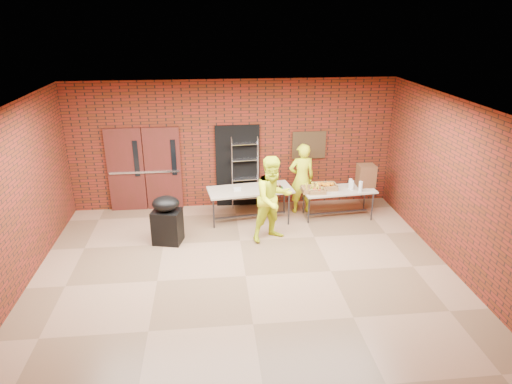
{
  "coord_description": "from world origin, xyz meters",
  "views": [
    {
      "loc": [
        -0.59,
        -7.43,
        4.66
      ],
      "look_at": [
        0.35,
        1.4,
        1.15
      ],
      "focal_mm": 32.0,
      "sensor_mm": 36.0,
      "label": 1
    }
  ],
  "objects_px": {
    "covered_grill": "(167,220)",
    "volunteer_man": "(273,199)",
    "table_left": "(250,192)",
    "table_right": "(338,192)",
    "coffee_dispenser": "(366,176)",
    "wire_rack": "(245,173)",
    "volunteer_woman": "(302,179)"
  },
  "relations": [
    {
      "from": "covered_grill",
      "to": "volunteer_man",
      "type": "bearing_deg",
      "value": 11.92
    },
    {
      "from": "table_left",
      "to": "table_right",
      "type": "height_order",
      "value": "table_left"
    },
    {
      "from": "volunteer_man",
      "to": "table_right",
      "type": "bearing_deg",
      "value": 5.45
    },
    {
      "from": "table_left",
      "to": "covered_grill",
      "type": "relative_size",
      "value": 1.92
    },
    {
      "from": "coffee_dispenser",
      "to": "table_right",
      "type": "bearing_deg",
      "value": -167.09
    },
    {
      "from": "table_right",
      "to": "volunteer_man",
      "type": "relative_size",
      "value": 0.95
    },
    {
      "from": "table_left",
      "to": "coffee_dispenser",
      "type": "bearing_deg",
      "value": -4.32
    },
    {
      "from": "wire_rack",
      "to": "table_right",
      "type": "relative_size",
      "value": 1.02
    },
    {
      "from": "covered_grill",
      "to": "wire_rack",
      "type": "bearing_deg",
      "value": 57.89
    },
    {
      "from": "wire_rack",
      "to": "table_left",
      "type": "relative_size",
      "value": 0.89
    },
    {
      "from": "table_right",
      "to": "coffee_dispenser",
      "type": "xyz_separation_m",
      "value": [
        0.71,
        0.16,
        0.33
      ]
    },
    {
      "from": "table_left",
      "to": "covered_grill",
      "type": "bearing_deg",
      "value": -161.38
    },
    {
      "from": "table_left",
      "to": "coffee_dispenser",
      "type": "relative_size",
      "value": 3.83
    },
    {
      "from": "covered_grill",
      "to": "volunteer_man",
      "type": "relative_size",
      "value": 0.56
    },
    {
      "from": "wire_rack",
      "to": "coffee_dispenser",
      "type": "relative_size",
      "value": 3.4
    },
    {
      "from": "coffee_dispenser",
      "to": "covered_grill",
      "type": "distance_m",
      "value": 4.84
    },
    {
      "from": "wire_rack",
      "to": "coffee_dispenser",
      "type": "bearing_deg",
      "value": -18.45
    },
    {
      "from": "table_left",
      "to": "volunteer_woman",
      "type": "bearing_deg",
      "value": 9.27
    },
    {
      "from": "table_right",
      "to": "volunteer_man",
      "type": "distance_m",
      "value": 2.0
    },
    {
      "from": "wire_rack",
      "to": "volunteer_woman",
      "type": "height_order",
      "value": "wire_rack"
    },
    {
      "from": "coffee_dispenser",
      "to": "covered_grill",
      "type": "xyz_separation_m",
      "value": [
        -4.7,
        -1.07,
        -0.45
      ]
    },
    {
      "from": "table_right",
      "to": "covered_grill",
      "type": "relative_size",
      "value": 1.68
    },
    {
      "from": "wire_rack",
      "to": "table_left",
      "type": "xyz_separation_m",
      "value": [
        0.05,
        -0.85,
        -0.17
      ]
    },
    {
      "from": "wire_rack",
      "to": "table_left",
      "type": "distance_m",
      "value": 0.87
    },
    {
      "from": "table_right",
      "to": "coffee_dispenser",
      "type": "relative_size",
      "value": 3.34
    },
    {
      "from": "volunteer_woman",
      "to": "covered_grill",
      "type": "bearing_deg",
      "value": 17.22
    },
    {
      "from": "table_right",
      "to": "coffee_dispenser",
      "type": "distance_m",
      "value": 0.8
    },
    {
      "from": "table_left",
      "to": "volunteer_man",
      "type": "distance_m",
      "value": 1.09
    },
    {
      "from": "coffee_dispenser",
      "to": "covered_grill",
      "type": "relative_size",
      "value": 0.5
    },
    {
      "from": "volunteer_man",
      "to": "wire_rack",
      "type": "bearing_deg",
      "value": 79.43
    },
    {
      "from": "table_left",
      "to": "table_right",
      "type": "relative_size",
      "value": 1.14
    },
    {
      "from": "table_left",
      "to": "volunteer_woman",
      "type": "xyz_separation_m",
      "value": [
        1.3,
        0.39,
        0.14
      ]
    }
  ]
}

